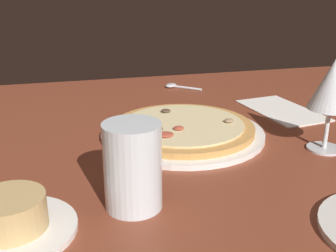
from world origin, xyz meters
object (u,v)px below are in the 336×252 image
Objects in this scene: pizza_main at (183,130)px; ramekin_on_saucer at (11,219)px; spoon at (175,86)px; paper_menu at (282,110)px; water_glass at (133,172)px; wine_glass_far at (333,86)px.

pizza_main is 2.04× the size of ramekin_on_saucer.
ramekin_on_saucer is at bearing 58.91° from spoon.
ramekin_on_saucer reaches higher than paper_menu.
pizza_main is 27.67cm from water_glass.
ramekin_on_saucer is at bearing 42.03° from pizza_main.
water_glass is (13.78, 23.68, 3.90)cm from pizza_main.
water_glass reaches higher than pizza_main.
paper_menu is (-40.47, -32.97, -4.93)cm from water_glass.
spoon is at bearing -110.35° from water_glass.
water_glass reaches higher than spoon.
ramekin_on_saucer is 72.63cm from spoon.
ramekin_on_saucer is (29.17, 26.29, 0.76)cm from pizza_main.
wine_glass_far reaches higher than ramekin_on_saucer.
wine_glass_far is 1.40× the size of water_glass.
wine_glass_far is 0.79× the size of paper_menu.
wine_glass_far reaches higher than pizza_main.
spoon is at bearing -121.09° from ramekin_on_saucer.
wine_glass_far is (-22.75, 13.08, 10.64)cm from pizza_main.
water_glass is (-15.39, -2.61, 3.13)cm from ramekin_on_saucer.
pizza_main is 3.31× the size of spoon.
water_glass reaches higher than ramekin_on_saucer.
ramekin_on_saucer reaches higher than pizza_main.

